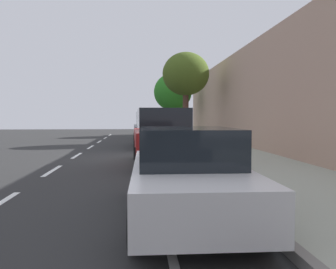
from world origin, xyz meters
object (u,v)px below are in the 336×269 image
street_tree_mid_block (173,92)px  parked_sedan_white_second (186,173)px  street_tree_near_cyclist (186,75)px  parked_suv_red_mid (162,136)px  parked_sedan_silver_farthest (150,129)px  parked_suv_grey_far (151,129)px  bicycle_at_curb (173,149)px  cyclist_with_backpack (180,134)px

street_tree_mid_block → parked_sedan_white_second: bearing=-95.2°
street_tree_near_cyclist → street_tree_mid_block: 8.61m
parked_suv_red_mid → parked_sedan_silver_farthest: parked_suv_red_mid is taller
parked_suv_red_mid → parked_sedan_white_second: bearing=-90.0°
street_tree_near_cyclist → parked_sedan_white_second: bearing=-97.8°
parked_sedan_white_second → parked_sedan_silver_farthest: 20.58m
parked_sedan_white_second → parked_suv_grey_far: size_ratio=0.93×
street_tree_mid_block → bicycle_at_curb: bearing=-95.7°
street_tree_mid_block → street_tree_near_cyclist: bearing=-90.0°
parked_suv_red_mid → bicycle_at_curb: (0.60, 1.97, -0.64)m
parked_sedan_silver_farthest → street_tree_near_cyclist: size_ratio=0.77×
parked_sedan_white_second → street_tree_near_cyclist: street_tree_near_cyclist is taller
cyclist_with_backpack → parked_suv_grey_far: bearing=99.7°
parked_suv_grey_far → street_tree_near_cyclist: bearing=53.3°
parked_suv_red_mid → parked_sedan_silver_farthest: (0.02, 14.19, -0.27)m
parked_suv_grey_far → cyclist_with_backpack: 5.55m
parked_suv_grey_far → cyclist_with_backpack: parked_suv_grey_far is taller
parked_suv_grey_far → street_tree_mid_block: (2.38, 11.79, 2.92)m
parked_sedan_white_second → parked_suv_grey_far: bearing=90.5°
parked_sedan_white_second → parked_suv_red_mid: size_ratio=0.93×
cyclist_with_backpack → street_tree_mid_block: street_tree_mid_block is taller
parked_suv_grey_far → street_tree_near_cyclist: 5.28m
parked_sedan_white_second → street_tree_near_cyclist: (2.28, 16.57, 3.73)m
parked_suv_grey_far → bicycle_at_curb: parked_suv_grey_far is taller
parked_sedan_silver_farthest → cyclist_with_backpack: (0.81, -12.67, 0.25)m
parked_suv_grey_far → bicycle_at_curb: bearing=-81.9°
parked_sedan_silver_farthest → bicycle_at_curb: bearing=-87.3°
parked_sedan_silver_farthest → street_tree_mid_block: bearing=63.8°
parked_sedan_white_second → parked_suv_grey_far: 13.37m
parked_suv_grey_far → street_tree_mid_block: size_ratio=0.86×
parked_suv_red_mid → street_tree_mid_block: size_ratio=0.86×
parked_sedan_silver_farthest → parked_suv_grey_far: bearing=-91.0°
cyclist_with_backpack → parked_sedan_silver_farthest: bearing=93.7°
cyclist_with_backpack → street_tree_near_cyclist: (1.44, 8.66, 3.48)m
parked_sedan_silver_farthest → street_tree_mid_block: (2.25, 4.58, 3.19)m
parked_sedan_silver_farthest → street_tree_mid_block: street_tree_mid_block is taller
cyclist_with_backpack → street_tree_near_cyclist: size_ratio=0.29×
parked_sedan_white_second → cyclist_with_backpack: (0.83, 7.90, 0.25)m
parked_sedan_silver_farthest → cyclist_with_backpack: 12.70m
parked_sedan_white_second → cyclist_with_backpack: size_ratio=2.68×
parked_suv_red_mid → parked_suv_grey_far: same height
street_tree_near_cyclist → street_tree_mid_block: size_ratio=1.05×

